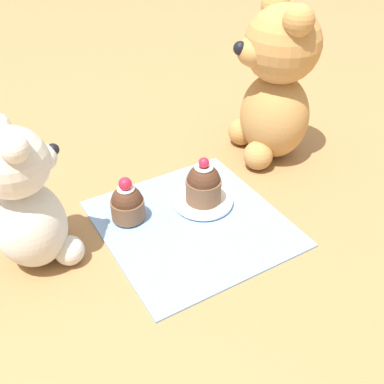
# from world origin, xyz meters

# --- Properties ---
(ground_plane) EXTENTS (4.00, 4.00, 0.00)m
(ground_plane) POSITION_xyz_m (0.00, 0.00, 0.00)
(ground_plane) COLOR #9E7042
(knitted_placemat) EXTENTS (0.25, 0.24, 0.01)m
(knitted_placemat) POSITION_xyz_m (0.00, 0.00, 0.00)
(knitted_placemat) COLOR #7A9ED1
(knitted_placemat) RESTS_ON ground_plane
(teddy_bear_cream) EXTENTS (0.11, 0.10, 0.19)m
(teddy_bear_cream) POSITION_xyz_m (0.04, 0.20, 0.09)
(teddy_bear_cream) COLOR beige
(teddy_bear_cream) RESTS_ON ground_plane
(teddy_bear_tan) EXTENTS (0.15, 0.15, 0.26)m
(teddy_bear_tan) POSITION_xyz_m (0.10, -0.21, 0.12)
(teddy_bear_tan) COLOR #B78447
(teddy_bear_tan) RESTS_ON ground_plane
(cupcake_near_cream_bear) EXTENTS (0.05, 0.05, 0.07)m
(cupcake_near_cream_bear) POSITION_xyz_m (0.05, 0.07, 0.03)
(cupcake_near_cream_bear) COLOR brown
(cupcake_near_cream_bear) RESTS_ON knitted_placemat
(saucer_plate) EXTENTS (0.09, 0.09, 0.01)m
(saucer_plate) POSITION_xyz_m (0.03, -0.04, 0.01)
(saucer_plate) COLOR white
(saucer_plate) RESTS_ON knitted_placemat
(cupcake_near_tan_bear) EXTENTS (0.05, 0.05, 0.07)m
(cupcake_near_tan_bear) POSITION_xyz_m (0.03, -0.04, 0.04)
(cupcake_near_tan_bear) COLOR brown
(cupcake_near_tan_bear) RESTS_ON saucer_plate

